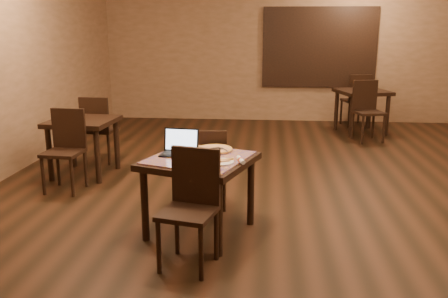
# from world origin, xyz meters

# --- Properties ---
(ground) EXTENTS (10.00, 10.00, 0.00)m
(ground) POSITION_xyz_m (0.00, 0.00, 0.00)
(ground) COLOR black
(ground) RESTS_ON ground
(wall_back) EXTENTS (8.00, 0.02, 3.00)m
(wall_back) POSITION_xyz_m (0.00, 5.00, 1.50)
(wall_back) COLOR #93694B
(wall_back) RESTS_ON ground
(mural) EXTENTS (2.34, 0.05, 1.64)m
(mural) POSITION_xyz_m (0.50, 4.96, 1.55)
(mural) COLOR #234F81
(mural) RESTS_ON wall_back
(tiled_table) EXTENTS (1.17, 1.17, 0.76)m
(tiled_table) POSITION_xyz_m (-1.18, -0.92, 0.66)
(tiled_table) COLOR black
(tiled_table) RESTS_ON ground
(chair_main_near) EXTENTS (0.51, 0.51, 0.99)m
(chair_main_near) POSITION_xyz_m (-1.16, -1.54, 0.56)
(chair_main_near) COLOR black
(chair_main_near) RESTS_ON ground
(chair_main_far) EXTENTS (0.43, 0.43, 0.90)m
(chair_main_far) POSITION_xyz_m (-1.17, -0.30, 0.51)
(chair_main_far) COLOR black
(chair_main_far) RESTS_ON ground
(laptop) EXTENTS (0.37, 0.30, 0.24)m
(laptop) POSITION_xyz_m (-1.38, -0.82, 0.82)
(laptop) COLOR black
(laptop) RESTS_ON tiled_table
(plate) EXTENTS (0.24, 0.24, 0.01)m
(plate) POSITION_xyz_m (-0.96, -1.10, 0.77)
(plate) COLOR white
(plate) RESTS_ON tiled_table
(pizza_slice) EXTENTS (0.24, 0.24, 0.02)m
(pizza_slice) POSITION_xyz_m (-0.96, -1.10, 0.79)
(pizza_slice) COLOR beige
(pizza_slice) RESTS_ON plate
(pizza_pan) EXTENTS (0.33, 0.33, 0.01)m
(pizza_pan) POSITION_xyz_m (-1.06, -0.68, 0.77)
(pizza_pan) COLOR silver
(pizza_pan) RESTS_ON tiled_table
(pizza_whole) EXTENTS (0.36, 0.36, 0.02)m
(pizza_whole) POSITION_xyz_m (-1.06, -0.68, 0.78)
(pizza_whole) COLOR beige
(pizza_whole) RESTS_ON pizza_pan
(spatula) EXTENTS (0.21, 0.26, 0.01)m
(spatula) POSITION_xyz_m (-1.04, -0.70, 0.79)
(spatula) COLOR silver
(spatula) RESTS_ON pizza_whole
(napkin_roll) EXTENTS (0.09, 0.19, 0.04)m
(napkin_roll) POSITION_xyz_m (-0.78, -1.06, 0.78)
(napkin_roll) COLOR white
(napkin_roll) RESTS_ON tiled_table
(other_table_a) EXTENTS (1.07, 1.07, 0.82)m
(other_table_a) POSITION_xyz_m (1.23, 3.88, 0.68)
(other_table_a) COLOR black
(other_table_a) RESTS_ON ground
(other_table_a_chair_near) EXTENTS (0.56, 0.56, 1.05)m
(other_table_a_chair_near) POSITION_xyz_m (1.20, 3.26, 0.59)
(other_table_a_chair_near) COLOR black
(other_table_a_chair_near) RESTS_ON ground
(other_table_a_chair_far) EXTENTS (0.56, 0.56, 1.05)m
(other_table_a_chair_far) POSITION_xyz_m (1.25, 4.49, 0.59)
(other_table_a_chair_far) COLOR black
(other_table_a_chair_far) RESTS_ON ground
(other_table_b) EXTENTS (0.87, 0.87, 0.77)m
(other_table_b) POSITION_xyz_m (-3.00, 0.80, 0.64)
(other_table_b) COLOR black
(other_table_b) RESTS_ON ground
(other_table_b_chair_near) EXTENTS (0.46, 0.46, 0.99)m
(other_table_b_chair_near) POSITION_xyz_m (-2.99, 0.22, 0.56)
(other_table_b_chair_near) COLOR black
(other_table_b_chair_near) RESTS_ON ground
(other_table_b_chair_far) EXTENTS (0.46, 0.46, 0.99)m
(other_table_b_chair_far) POSITION_xyz_m (-3.01, 1.38, 0.56)
(other_table_b_chair_far) COLOR black
(other_table_b_chair_far) RESTS_ON ground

